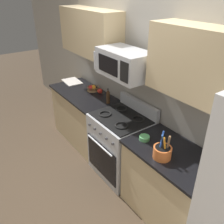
{
  "coord_description": "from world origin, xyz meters",
  "views": [
    {
      "loc": [
        2.19,
        -1.04,
        2.5
      ],
      "look_at": [
        -0.03,
        0.54,
        1.03
      ],
      "focal_mm": 38.52,
      "sensor_mm": 36.0,
      "label": 1
    }
  ],
  "objects_px": {
    "cutting_board": "(72,82)",
    "prep_bowl": "(144,138)",
    "range_oven": "(121,145)",
    "fruit_basket": "(93,88)",
    "bottle_soy": "(108,97)",
    "microwave": "(125,63)",
    "utensil_crock": "(162,152)",
    "apple_loose": "(100,91)"
  },
  "relations": [
    {
      "from": "cutting_board",
      "to": "prep_bowl",
      "type": "height_order",
      "value": "prep_bowl"
    },
    {
      "from": "range_oven",
      "to": "fruit_basket",
      "type": "distance_m",
      "value": 1.13
    },
    {
      "from": "bottle_soy",
      "to": "prep_bowl",
      "type": "xyz_separation_m",
      "value": [
        1.03,
        -0.2,
        -0.08
      ]
    },
    {
      "from": "microwave",
      "to": "bottle_soy",
      "type": "xyz_separation_m",
      "value": [
        -0.48,
        0.08,
        -0.64
      ]
    },
    {
      "from": "fruit_basket",
      "to": "range_oven",
      "type": "bearing_deg",
      "value": -9.48
    },
    {
      "from": "microwave",
      "to": "cutting_board",
      "type": "height_order",
      "value": "microwave"
    },
    {
      "from": "microwave",
      "to": "cutting_board",
      "type": "bearing_deg",
      "value": 178.53
    },
    {
      "from": "utensil_crock",
      "to": "fruit_basket",
      "type": "bearing_deg",
      "value": 170.28
    },
    {
      "from": "prep_bowl",
      "to": "apple_loose",
      "type": "bearing_deg",
      "value": 168.08
    },
    {
      "from": "fruit_basket",
      "to": "cutting_board",
      "type": "distance_m",
      "value": 0.57
    },
    {
      "from": "range_oven",
      "to": "bottle_soy",
      "type": "distance_m",
      "value": 0.73
    },
    {
      "from": "microwave",
      "to": "apple_loose",
      "type": "height_order",
      "value": "microwave"
    },
    {
      "from": "range_oven",
      "to": "fruit_basket",
      "type": "xyz_separation_m",
      "value": [
        -1.01,
        0.17,
        0.48
      ]
    },
    {
      "from": "cutting_board",
      "to": "prep_bowl",
      "type": "bearing_deg",
      "value": -4.24
    },
    {
      "from": "fruit_basket",
      "to": "cutting_board",
      "type": "xyz_separation_m",
      "value": [
        -0.56,
        -0.1,
        -0.04
      ]
    },
    {
      "from": "cutting_board",
      "to": "fruit_basket",
      "type": "bearing_deg",
      "value": 10.14
    },
    {
      "from": "range_oven",
      "to": "microwave",
      "type": "distance_m",
      "value": 1.18
    },
    {
      "from": "microwave",
      "to": "range_oven",
      "type": "bearing_deg",
      "value": -89.92
    },
    {
      "from": "microwave",
      "to": "bottle_soy",
      "type": "height_order",
      "value": "microwave"
    },
    {
      "from": "utensil_crock",
      "to": "fruit_basket",
      "type": "distance_m",
      "value": 1.93
    },
    {
      "from": "range_oven",
      "to": "microwave",
      "type": "relative_size",
      "value": 1.57
    },
    {
      "from": "cutting_board",
      "to": "bottle_soy",
      "type": "height_order",
      "value": "bottle_soy"
    },
    {
      "from": "fruit_basket",
      "to": "apple_loose",
      "type": "height_order",
      "value": "fruit_basket"
    },
    {
      "from": "microwave",
      "to": "apple_loose",
      "type": "relative_size",
      "value": 8.44
    },
    {
      "from": "cutting_board",
      "to": "range_oven",
      "type": "bearing_deg",
      "value": -2.51
    },
    {
      "from": "utensil_crock",
      "to": "apple_loose",
      "type": "distance_m",
      "value": 1.78
    },
    {
      "from": "apple_loose",
      "to": "bottle_soy",
      "type": "distance_m",
      "value": 0.39
    },
    {
      "from": "apple_loose",
      "to": "bottle_soy",
      "type": "xyz_separation_m",
      "value": [
        0.37,
        -0.1,
        0.07
      ]
    },
    {
      "from": "utensil_crock",
      "to": "apple_loose",
      "type": "bearing_deg",
      "value": 168.19
    },
    {
      "from": "fruit_basket",
      "to": "utensil_crock",
      "type": "bearing_deg",
      "value": -9.72
    },
    {
      "from": "apple_loose",
      "to": "bottle_soy",
      "type": "bearing_deg",
      "value": -14.34
    },
    {
      "from": "fruit_basket",
      "to": "prep_bowl",
      "type": "distance_m",
      "value": 1.58
    },
    {
      "from": "cutting_board",
      "to": "prep_bowl",
      "type": "distance_m",
      "value": 2.13
    },
    {
      "from": "microwave",
      "to": "fruit_basket",
      "type": "bearing_deg",
      "value": 172.11
    },
    {
      "from": "range_oven",
      "to": "prep_bowl",
      "type": "bearing_deg",
      "value": -9.12
    },
    {
      "from": "bottle_soy",
      "to": "fruit_basket",
      "type": "bearing_deg",
      "value": 173.91
    },
    {
      "from": "range_oven",
      "to": "cutting_board",
      "type": "xyz_separation_m",
      "value": [
        -1.57,
        0.07,
        0.45
      ]
    },
    {
      "from": "prep_bowl",
      "to": "microwave",
      "type": "bearing_deg",
      "value": 167.99
    },
    {
      "from": "range_oven",
      "to": "cutting_board",
      "type": "relative_size",
      "value": 2.85
    },
    {
      "from": "range_oven",
      "to": "prep_bowl",
      "type": "xyz_separation_m",
      "value": [
        0.55,
        -0.09,
        0.46
      ]
    },
    {
      "from": "fruit_basket",
      "to": "bottle_soy",
      "type": "height_order",
      "value": "bottle_soy"
    },
    {
      "from": "bottle_soy",
      "to": "prep_bowl",
      "type": "distance_m",
      "value": 1.05
    }
  ]
}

